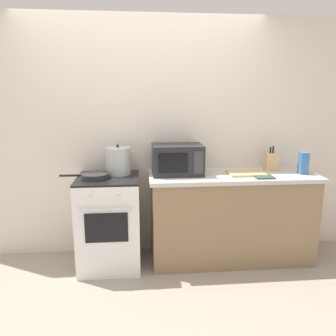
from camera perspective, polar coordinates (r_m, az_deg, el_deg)
The scene contains 12 objects.
ground_plane at distance 3.01m, azimuth -3.77°, elevation -21.57°, with size 10.00×10.00×0.00m, color #9E9384.
back_wall at distance 3.52m, azimuth 0.45°, elevation 5.28°, with size 4.40×0.10×2.50m, color silver.
lower_cabinet_right at distance 3.49m, azimuth 10.97°, elevation -8.75°, with size 1.64×0.56×0.88m, color #8C7051.
countertop_right at distance 3.35m, azimuth 11.29°, elevation -1.38°, with size 1.70×0.60×0.04m, color beige.
stove at distance 3.35m, azimuth -10.22°, elevation -9.26°, with size 0.60×0.64×0.92m.
stock_pot at distance 3.30m, azimuth -8.73°, elevation 1.29°, with size 0.34×0.26×0.30m.
frying_pan at distance 3.18m, azimuth -12.82°, elevation -1.37°, with size 0.46×0.26×0.05m.
microwave at distance 3.26m, azimuth 1.63°, elevation 1.52°, with size 0.50×0.37×0.30m.
cutting_board at distance 3.37m, azimuth 13.50°, elevation -0.91°, with size 0.36×0.26×0.02m, color tan.
knife_block at distance 3.59m, azimuth 17.65°, elevation 1.07°, with size 0.13×0.10×0.26m.
pasta_box at distance 3.55m, azimuth 22.68°, elevation 0.79°, with size 0.08×0.08×0.22m, color teal.
oven_mitt at distance 3.27m, azimuth 16.52°, elevation -1.52°, with size 0.18×0.14×0.02m, color #384C42.
Camera 1 is at (-0.04, -2.51, 1.68)m, focal length 34.70 mm.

